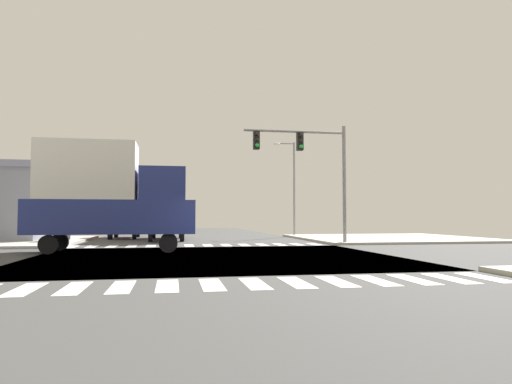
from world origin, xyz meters
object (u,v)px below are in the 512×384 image
Objects in this scene: box_truck_trailing_2 at (108,194)px; traffic_signal_mast at (307,156)px; sedan_farside_2 at (142,220)px; suv_crossing_1 at (169,218)px; pickup_queued_1 at (125,220)px; box_truck_leading_1 at (167,202)px; street_lamp at (291,179)px; sedan_nearside_1 at (169,221)px.

traffic_signal_mast is at bearing 108.00° from box_truck_trailing_2.
sedan_farside_2 is (-10.70, 28.25, -3.80)m from traffic_signal_mast.
traffic_signal_mast is 30.45m from sedan_farside_2.
suv_crossing_1 is 19.13m from pickup_queued_1.
traffic_signal_mast reaches higher than suv_crossing_1.
sedan_farside_2 is 0.60× the size of box_truck_trailing_2.
box_truck_leading_1 is at bearing 166.69° from box_truck_trailing_2.
street_lamp is 1.62× the size of suv_crossing_1.
sedan_farside_2 is at bearing -179.07° from box_truck_trailing_2.
street_lamp is 14.89m from sedan_nearside_1.
sedan_farside_2 is at bearing 125.63° from street_lamp.
pickup_queued_1 is (-3.00, -11.99, 0.17)m from sedan_nearside_1.
box_truck_leading_1 reaches higher than suv_crossing_1.
suv_crossing_1 is 0.64× the size of box_truck_leading_1.
traffic_signal_mast reaches higher than sedan_nearside_1.
traffic_signal_mast is 14.83m from pickup_queued_1.
traffic_signal_mast is 10.97m from box_truck_trailing_2.
box_truck_trailing_2 reaches higher than pickup_queued_1.
street_lamp is at bearing 139.28° from box_truck_trailing_2.
traffic_signal_mast reaches higher than box_truck_trailing_2.
traffic_signal_mast reaches higher than pickup_queued_1.
sedan_nearside_1 is 0.60× the size of box_truck_leading_1.
pickup_queued_1 is (-0.00, -18.65, 0.17)m from sedan_farside_2.
traffic_signal_mast is 0.90× the size of street_lamp.
sedan_nearside_1 is at bearing 174.29° from box_truck_trailing_2.
street_lamp is at bearing -159.96° from box_truck_leading_1.
box_truck_leading_1 is at bearing -159.96° from street_lamp.
traffic_signal_mast is at bearing 105.12° from suv_crossing_1.
sedan_nearside_1 and sedan_farside_2 have the same top height.
box_truck_leading_1 is (-9.57, -3.49, -1.93)m from street_lamp.
sedan_nearside_1 is 0.84× the size of pickup_queued_1.
suv_crossing_1 is at bearing 118.29° from street_lamp.
suv_crossing_1 is at bearing -90.00° from sedan_nearside_1.
traffic_signal_mast is 0.93× the size of box_truck_leading_1.
box_truck_trailing_2 reaches higher than sedan_farside_2.
box_truck_trailing_2 is at bearing 85.52° from suv_crossing_1.
sedan_farside_2 is (-12.57, 17.55, -3.38)m from street_lamp.
street_lamp reaches higher than pickup_queued_1.
pickup_queued_1 reaches higher than sedan_farside_2.
pickup_queued_1 is 12.99m from box_truck_trailing_2.
sedan_farside_2 is at bearing -90.00° from pickup_queued_1.
street_lamp reaches higher than traffic_signal_mast.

